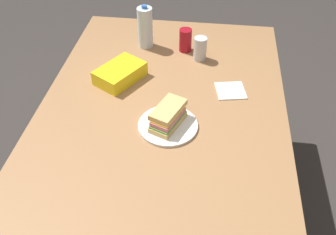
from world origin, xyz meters
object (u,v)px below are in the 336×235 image
Objects in this scene: soda_can_red at (185,40)px; water_bottle_tall at (145,27)px; soda_can_silver at (200,49)px; sandwich at (168,116)px; paper_plate at (168,125)px; dining_table at (158,142)px; chip_bag at (120,73)px.

water_bottle_tall reaches higher than soda_can_red.
sandwich is at bearing 169.62° from soda_can_silver.
soda_can_red is 0.11m from soda_can_silver.
soda_can_silver is (0.53, -0.10, 0.06)m from paper_plate.
chip_bag reaches higher than dining_table.
water_bottle_tall is at bearing -160.81° from chip_bag.
chip_bag is at bearing 41.92° from paper_plate.
chip_bag is (0.30, 0.27, -0.02)m from sandwich.
paper_plate is 2.04× the size of soda_can_red.
dining_table is 0.58m from soda_can_silver.
soda_can_silver reaches higher than chip_bag.
sandwich reaches higher than chip_bag.
sandwich is 0.88× the size of water_bottle_tall.
sandwich is 0.65m from water_bottle_tall.
soda_can_red is at bearing -4.98° from dining_table.
water_bottle_tall is at bearing 17.96° from paper_plate.
soda_can_red is (0.60, -0.01, 0.06)m from paper_plate.
paper_plate is at bearing -59.83° from dining_table.
dining_table is 9.21× the size of sandwich.
paper_plate is 0.61m from soda_can_red.
sandwich is 1.68× the size of soda_can_silver.
soda_can_red is (0.60, -0.01, 0.01)m from sandwich.
paper_plate is at bearing 178.69° from soda_can_red.
paper_plate reaches higher than dining_table.
chip_bag is at bearing 122.08° from soda_can_silver.
dining_table is at bearing -166.02° from water_bottle_tall.
dining_table is 15.47× the size of soda_can_red.
paper_plate is at bearing 72.99° from chip_bag.
soda_can_silver is at bearing -107.33° from water_bottle_tall.
sandwich is (0.03, -0.04, 0.13)m from dining_table.
chip_bag is at bearing 42.28° from sandwich.
soda_can_red is at bearing -1.35° from sandwich.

